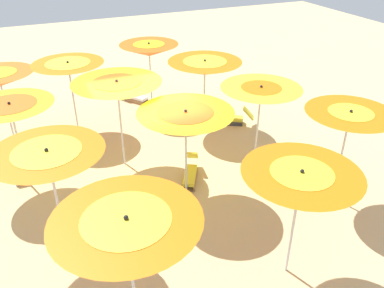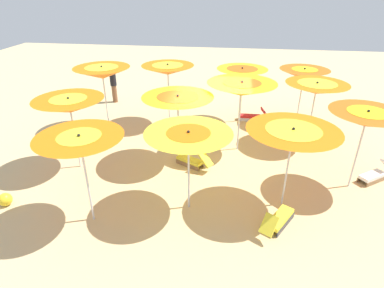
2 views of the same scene
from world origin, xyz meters
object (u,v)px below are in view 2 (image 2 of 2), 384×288
(beach_umbrella_4, at_px, (242,89))
(lounger_0, at_px, (278,220))
(beach_umbrella_3, at_px, (292,137))
(lounger_2, at_px, (193,161))
(beach_umbrella_9, at_px, (80,143))
(beach_ball, at_px, (5,199))
(beach_umbrella_5, at_px, (242,72))
(lounger_3, at_px, (375,174))
(beach_umbrella_11, at_px, (102,73))
(beach_umbrella_1, at_px, (316,88))
(beach_umbrella_7, at_px, (178,102))
(beach_umbrella_8, at_px, (168,70))
(beach_umbrella_0, at_px, (367,119))
(beach_umbrella_10, at_px, (69,105))
(beach_umbrella_6, at_px, (188,139))
(beach_umbrella_2, at_px, (304,74))
(lounger_1, at_px, (252,116))
(beachgoer_0, at_px, (113,83))

(beach_umbrella_4, relative_size, lounger_0, 1.91)
(beach_umbrella_3, xyz_separation_m, lounger_2, (2.67, -1.62, -1.81))
(beach_umbrella_9, relative_size, beach_ball, 6.77)
(beach_umbrella_5, xyz_separation_m, lounger_3, (-4.10, 4.01, -1.91))
(lounger_2, bearing_deg, beach_umbrella_5, -81.42)
(beach_umbrella_11, relative_size, beach_ball, 7.17)
(beach_umbrella_1, xyz_separation_m, beach_umbrella_7, (4.51, 1.95, -0.03))
(beach_umbrella_8, bearing_deg, beach_umbrella_3, 129.43)
(lounger_2, bearing_deg, beach_umbrella_11, -5.05)
(beach_umbrella_0, distance_m, beach_umbrella_11, 9.06)
(beach_umbrella_10, height_order, lounger_2, beach_umbrella_10)
(beach_umbrella_8, height_order, lounger_2, beach_umbrella_8)
(beach_umbrella_1, distance_m, lounger_0, 5.40)
(beach_umbrella_6, xyz_separation_m, beach_umbrella_11, (3.99, -4.65, 0.24))
(beach_umbrella_1, height_order, lounger_2, beach_umbrella_1)
(lounger_0, bearing_deg, beach_umbrella_5, 39.95)
(beach_umbrella_6, bearing_deg, beach_ball, 6.90)
(beach_umbrella_10, height_order, lounger_3, beach_umbrella_10)
(beach_umbrella_1, distance_m, beach_umbrella_4, 2.72)
(beach_umbrella_9, height_order, lounger_2, beach_umbrella_9)
(beach_umbrella_7, bearing_deg, lounger_3, 176.40)
(beach_umbrella_0, relative_size, beach_umbrella_3, 1.05)
(beach_umbrella_0, distance_m, beach_umbrella_6, 4.81)
(beach_umbrella_6, bearing_deg, beach_umbrella_2, -120.69)
(beach_umbrella_11, relative_size, lounger_1, 2.10)
(beach_umbrella_0, relative_size, beach_umbrella_6, 1.06)
(beach_umbrella_2, xyz_separation_m, beachgoer_0, (8.54, -1.35, -1.12))
(beach_umbrella_4, xyz_separation_m, lounger_1, (-0.58, -2.71, -2.03))
(lounger_1, relative_size, beachgoer_0, 0.67)
(beach_umbrella_3, distance_m, lounger_1, 6.05)
(beach_umbrella_9, height_order, beachgoer_0, beach_umbrella_9)
(lounger_2, bearing_deg, beach_umbrella_10, 36.90)
(beach_umbrella_1, height_order, beach_umbrella_4, beach_umbrella_4)
(beach_umbrella_3, height_order, lounger_3, beach_umbrella_3)
(beach_umbrella_6, xyz_separation_m, beach_umbrella_9, (2.33, 0.82, 0.13))
(beach_umbrella_10, height_order, beach_ball, beach_umbrella_10)
(beach_umbrella_8, bearing_deg, beachgoer_0, -34.39)
(lounger_1, bearing_deg, beach_umbrella_1, 136.94)
(beach_umbrella_9, bearing_deg, beach_umbrella_8, -96.38)
(beach_umbrella_4, relative_size, beach_ball, 7.04)
(beach_umbrella_3, relative_size, beach_umbrella_4, 0.91)
(beach_umbrella_5, distance_m, beach_umbrella_7, 4.13)
(lounger_3, bearing_deg, beach_umbrella_4, -54.66)
(beach_umbrella_2, distance_m, beach_umbrella_8, 5.42)
(beach_umbrella_8, xyz_separation_m, lounger_0, (-3.90, 5.92, -2.06))
(beach_umbrella_9, xyz_separation_m, beachgoer_0, (2.48, -8.46, -1.22))
(beach_umbrella_2, relative_size, beach_umbrella_11, 0.91)
(beach_umbrella_5, relative_size, lounger_1, 1.92)
(beach_umbrella_3, distance_m, beach_umbrella_11, 7.71)
(beach_umbrella_1, xyz_separation_m, beach_umbrella_8, (5.44, -1.10, 0.18))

